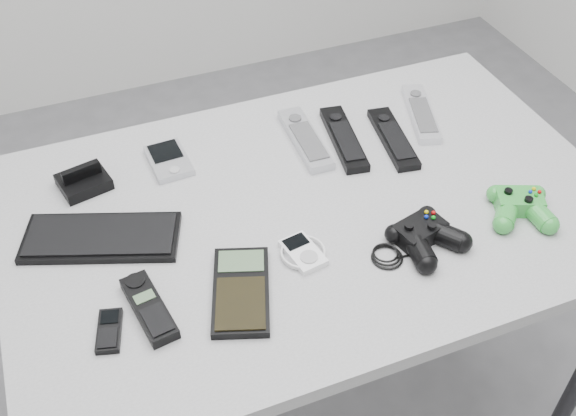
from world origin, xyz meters
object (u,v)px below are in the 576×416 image
object	(u,v)px
desk	(312,229)
controller_black	(425,234)
pda	(169,160)
remote_black_a	(344,138)
remote_black_b	(393,138)
remote_silver_a	(305,138)
pda_keyboard	(101,237)
cordless_handset	(149,308)
controller_green	(521,205)
mobile_phone	(109,330)
remote_silver_b	(421,113)
mp3_player	(303,252)
calculator	(241,290)

from	to	relation	value
desk	controller_black	bearing A→B (deg)	-49.10
pda	remote_black_a	world-z (taller)	remote_black_a
remote_black_a	remote_black_b	world-z (taller)	remote_black_a
remote_black_a	controller_black	world-z (taller)	controller_black
remote_silver_a	remote_black_b	world-z (taller)	remote_silver_a
pda_keyboard	cordless_handset	xyz separation A→B (m)	(0.05, -0.20, 0.00)
pda_keyboard	pda	size ratio (longest dim) A/B	2.39
remote_black_a	controller_green	world-z (taller)	controller_green
mobile_phone	cordless_handset	size ratio (longest dim) A/B	0.56
remote_silver_b	mp3_player	bearing A→B (deg)	-126.23
desk	pda_keyboard	world-z (taller)	pda_keyboard
pda	mp3_player	xyz separation A→B (m)	(0.16, -0.35, -0.00)
remote_silver_b	calculator	size ratio (longest dim) A/B	1.12
remote_silver_a	cordless_handset	bearing A→B (deg)	-139.52
pda	calculator	size ratio (longest dim) A/B	0.63
desk	remote_silver_a	world-z (taller)	remote_silver_a
remote_black_a	controller_black	xyz separation A→B (m)	(0.01, -0.33, 0.01)
desk	remote_black_b	xyz separation A→B (m)	(0.24, 0.12, 0.08)
cordless_handset	controller_black	size ratio (longest dim) A/B	0.69
mobile_phone	calculator	xyz separation A→B (m)	(0.23, -0.00, 0.00)
controller_green	mobile_phone	bearing A→B (deg)	-158.00
remote_silver_a	calculator	world-z (taller)	remote_silver_a
remote_black_b	remote_silver_b	bearing A→B (deg)	38.69
controller_green	desk	bearing A→B (deg)	177.23
pda_keyboard	mp3_player	bearing A→B (deg)	-7.18
cordless_handset	controller_green	bearing A→B (deg)	-10.94
remote_black_b	remote_silver_b	size ratio (longest dim) A/B	0.99
mp3_player	pda	bearing A→B (deg)	105.40
pda_keyboard	cordless_handset	distance (m)	0.20
pda	remote_silver_a	xyz separation A→B (m)	(0.30, -0.04, 0.00)
controller_black	controller_green	bearing A→B (deg)	-13.82
remote_silver_a	calculator	bearing A→B (deg)	-124.85
pda_keyboard	mobile_phone	bearing A→B (deg)	-76.73
mobile_phone	controller_black	size ratio (longest dim) A/B	0.39
remote_silver_b	controller_green	bearing A→B (deg)	-69.29
cordless_handset	mp3_player	size ratio (longest dim) A/B	1.70
remote_silver_a	remote_black_a	world-z (taller)	remote_silver_a
remote_black_a	controller_green	size ratio (longest dim) A/B	1.67
pda_keyboard	remote_silver_a	world-z (taller)	remote_silver_a
calculator	controller_green	bearing A→B (deg)	18.62
mobile_phone	desk	bearing A→B (deg)	36.06
mobile_phone	pda_keyboard	bearing A→B (deg)	98.37
remote_black_b	controller_green	size ratio (longest dim) A/B	1.60
pda_keyboard	remote_silver_a	bearing A→B (deg)	36.22
desk	calculator	size ratio (longest dim) A/B	6.31
calculator	controller_black	bearing A→B (deg)	17.90
desk	mobile_phone	size ratio (longest dim) A/B	14.15
pda_keyboard	remote_black_b	xyz separation A→B (m)	(0.65, 0.07, 0.00)
controller_green	remote_black_a	bearing A→B (deg)	146.42
calculator	pda	bearing A→B (deg)	113.29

